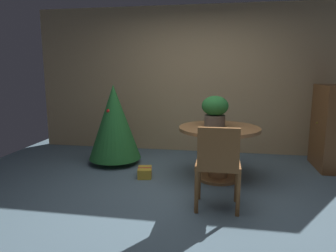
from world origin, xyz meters
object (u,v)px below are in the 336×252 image
object	(u,v)px
holiday_tree	(114,122)
gift_box_gold	(145,172)
flower_vase	(215,109)
wooden_chair_near	(218,162)
round_dining_table	(219,145)
wooden_cabinet	(333,127)

from	to	relation	value
holiday_tree	gift_box_gold	bearing A→B (deg)	-41.70
flower_vase	holiday_tree	bearing A→B (deg)	166.03
flower_vase	wooden_chair_near	bearing A→B (deg)	-86.36
flower_vase	gift_box_gold	xyz separation A→B (m)	(-0.95, -0.17, -0.89)
round_dining_table	wooden_cabinet	xyz separation A→B (m)	(1.68, 0.78, 0.15)
flower_vase	gift_box_gold	size ratio (longest dim) A/B	1.42
round_dining_table	gift_box_gold	size ratio (longest dim) A/B	3.76
flower_vase	holiday_tree	distance (m)	1.66
wooden_cabinet	gift_box_gold	bearing A→B (deg)	-161.97
round_dining_table	flower_vase	xyz separation A→B (m)	(-0.07, 0.07, 0.47)
wooden_cabinet	flower_vase	bearing A→B (deg)	-157.89
gift_box_gold	wooden_cabinet	size ratio (longest dim) A/B	0.23
round_dining_table	holiday_tree	xyz separation A→B (m)	(-1.65, 0.47, 0.19)
wooden_chair_near	holiday_tree	xyz separation A→B (m)	(-1.65, 1.44, 0.14)
round_dining_table	wooden_chair_near	size ratio (longest dim) A/B	1.18
flower_vase	holiday_tree	world-z (taller)	holiday_tree
round_dining_table	gift_box_gold	bearing A→B (deg)	-174.65
holiday_tree	gift_box_gold	distance (m)	1.04
flower_vase	wooden_cabinet	distance (m)	1.91
flower_vase	wooden_cabinet	size ratio (longest dim) A/B	0.33
flower_vase	wooden_chair_near	size ratio (longest dim) A/B	0.45
holiday_tree	wooden_cabinet	size ratio (longest dim) A/B	1.00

